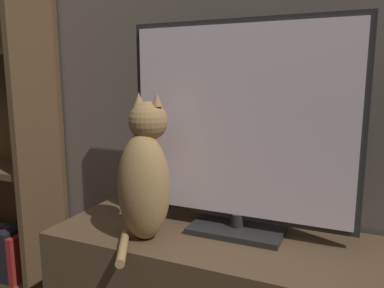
{
  "coord_description": "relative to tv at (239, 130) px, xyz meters",
  "views": [
    {
      "loc": [
        0.42,
        -0.19,
        0.98
      ],
      "look_at": [
        -0.07,
        0.92,
        0.77
      ],
      "focal_mm": 35.0,
      "sensor_mm": 36.0,
      "label": 1
    }
  ],
  "objects": [
    {
      "name": "tv",
      "position": [
        0.0,
        0.0,
        0.0
      ],
      "size": [
        0.79,
        0.19,
        0.73
      ],
      "color": "black",
      "rests_on": "tv_stand"
    },
    {
      "name": "cat",
      "position": [
        -0.27,
        -0.17,
        -0.15
      ],
      "size": [
        0.19,
        0.32,
        0.49
      ],
      "rotation": [
        0.0,
        0.0,
        -0.08
      ],
      "color": "#997547",
      "rests_on": "tv_stand"
    }
  ]
}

